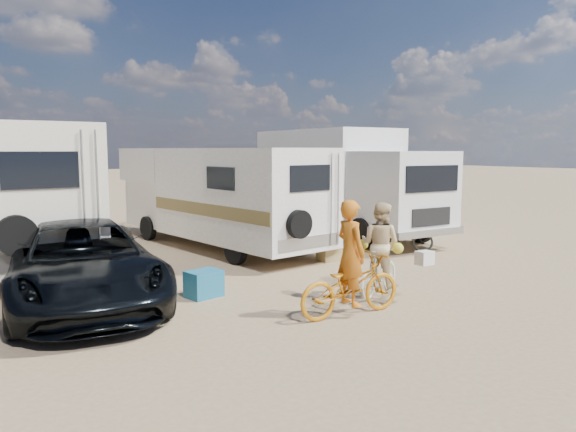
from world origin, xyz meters
TOP-DOWN VIEW (x-y plane):
  - ground at (0.00, 0.00)m, footprint 140.00×140.00m
  - rv_main at (0.11, 6.86)m, footprint 3.14×7.81m
  - rv_left at (-4.88, 7.18)m, footprint 2.52×7.09m
  - box_truck at (4.33, 6.48)m, footprint 2.64×7.36m
  - dark_suv at (-4.33, 2.95)m, footprint 2.98×5.43m
  - bike_man at (-0.82, -0.08)m, footprint 1.92×0.76m
  - bike_woman at (0.42, 0.58)m, footprint 1.51×0.96m
  - rider_man at (-0.82, -0.08)m, footprint 0.44×0.65m
  - rider_woman at (0.42, 0.58)m, footprint 0.84×0.93m
  - bike_parked at (3.80, 3.43)m, footprint 1.61×1.38m
  - cooler at (-2.36, 2.23)m, footprint 0.69×0.57m
  - crate at (1.55, 3.63)m, footprint 0.51×0.51m

SIDE VIEW (x-z plane):
  - ground at x=0.00m, z-range 0.00..0.00m
  - crate at x=1.55m, z-range 0.00..0.37m
  - cooler at x=-2.36m, z-range 0.00..0.49m
  - bike_parked at x=3.80m, z-range 0.00..0.83m
  - bike_woman at x=0.42m, z-range 0.00..0.88m
  - bike_man at x=-0.82m, z-range 0.00..0.99m
  - dark_suv at x=-4.33m, z-range 0.00..1.44m
  - rider_woman at x=0.42m, z-range 0.00..1.56m
  - rider_man at x=-0.82m, z-range 0.00..1.71m
  - rv_main at x=0.11m, z-range 0.00..2.72m
  - rv_left at x=-4.88m, z-range 0.00..3.19m
  - box_truck at x=4.33m, z-range 0.00..3.31m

